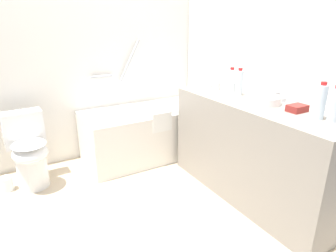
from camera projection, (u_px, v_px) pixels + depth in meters
The scene contains 17 objects.
ground_plane at pixel (111, 218), 2.31m from camera, with size 4.08×4.08×0.00m, color #C1AD8E.
wall_back_tiled at pixel (59, 44), 2.94m from camera, with size 3.48×0.10×2.52m, color silver.
wall_right_mirror at pixel (269, 46), 2.64m from camera, with size 0.10×2.90×2.52m, color silver.
bathtub at pixel (148, 131), 3.32m from camera, with size 1.44×0.70×1.28m.
toilet at pixel (29, 152), 2.68m from camera, with size 0.36×0.49×0.71m.
vanity_counter at pixel (256, 150), 2.51m from camera, with size 0.61×1.59×0.85m, color gray.
sink_basin at pixel (263, 100), 2.32m from camera, with size 0.28×0.28×0.06m, color white.
sink_faucet at pixel (277, 97), 2.40m from camera, with size 0.13×0.15×0.08m.
water_bottle_0 at pixel (321, 102), 1.91m from camera, with size 0.07×0.07×0.25m.
water_bottle_1 at pixel (232, 80), 2.70m from camera, with size 0.07×0.07×0.22m.
water_bottle_2 at pixel (335, 105), 1.87m from camera, with size 0.07×0.07×0.24m.
water_bottle_3 at pixel (239, 83), 2.56m from camera, with size 0.06×0.06×0.24m.
drinking_glass_0 at pixel (216, 85), 2.78m from camera, with size 0.07×0.07×0.09m, color white.
drinking_glass_1 at pixel (232, 88), 2.64m from camera, with size 0.07×0.07×0.10m, color white.
amenity_basket at pixel (297, 108), 2.11m from camera, with size 0.14×0.10×0.05m, color maroon.
soap_dish at pixel (211, 86), 2.91m from camera, with size 0.09×0.06×0.02m, color white.
toilet_paper_roll at pixel (7, 184), 2.66m from camera, with size 0.11×0.11×0.13m, color white.
Camera 1 is at (-0.58, -1.89, 1.47)m, focal length 31.04 mm.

